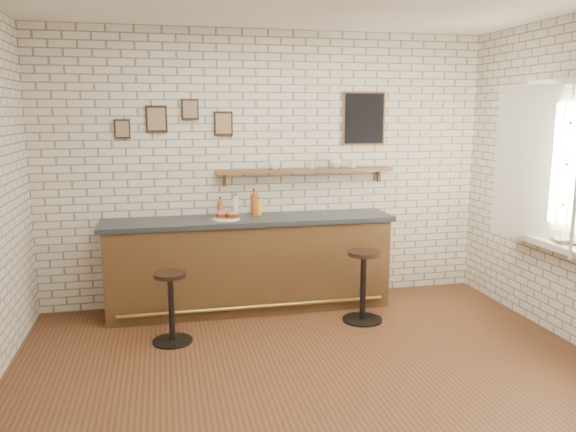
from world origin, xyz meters
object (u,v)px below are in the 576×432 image
at_px(shelf_cup_a, 274,165).
at_px(condiment_bottle_yellow, 259,207).
at_px(sandwich_plate, 226,219).
at_px(bitters_bottle_brown, 220,209).
at_px(bitters_bottle_white, 236,207).
at_px(bitters_bottle_amber, 254,204).
at_px(shelf_cup_b, 312,165).
at_px(bar_stool_right, 363,284).
at_px(ciabatta_sandwich, 227,215).
at_px(shelf_cup_c, 336,163).
at_px(book_lower, 556,241).
at_px(bar_counter, 250,263).
at_px(shelf_cup_d, 353,164).
at_px(book_upper, 554,239).
at_px(bar_stool_left, 171,305).

bearing_deg(shelf_cup_a, condiment_bottle_yellow, 174.92).
relative_size(sandwich_plate, bitters_bottle_brown, 1.32).
distance_m(bitters_bottle_white, bitters_bottle_amber, 0.20).
bearing_deg(shelf_cup_b, bar_stool_right, -132.60).
height_order(sandwich_plate, bitters_bottle_amber, bitters_bottle_amber).
bearing_deg(ciabatta_sandwich, sandwich_plate, 180.00).
relative_size(condiment_bottle_yellow, shelf_cup_c, 1.45).
bearing_deg(sandwich_plate, book_lower, -25.39).
bearing_deg(bar_stool_right, bitters_bottle_white, 146.98).
distance_m(bar_counter, shelf_cup_b, 1.29).
xyz_separation_m(ciabatta_sandwich, book_lower, (2.89, -1.38, -0.12)).
xyz_separation_m(bar_counter, shelf_cup_d, (1.22, 0.20, 1.04)).
distance_m(bar_counter, bar_stool_right, 1.25).
distance_m(bitters_bottle_brown, book_lower, 3.35).
bearing_deg(ciabatta_sandwich, book_upper, -24.99).
height_order(bar_stool_right, shelf_cup_d, shelf_cup_d).
height_order(bitters_bottle_amber, shelf_cup_c, shelf_cup_c).
height_order(bitters_bottle_brown, shelf_cup_a, shelf_cup_a).
xyz_separation_m(condiment_bottle_yellow, shelf_cup_c, (0.89, 0.06, 0.46)).
relative_size(bitters_bottle_amber, shelf_cup_d, 2.88).
relative_size(bitters_bottle_white, shelf_cup_c, 1.76).
xyz_separation_m(bitters_bottle_white, shelf_cup_a, (0.44, 0.06, 0.44)).
height_order(bar_stool_left, shelf_cup_b, shelf_cup_b).
distance_m(shelf_cup_c, book_upper, 2.36).
xyz_separation_m(ciabatta_sandwich, shelf_cup_a, (0.55, 0.25, 0.48)).
xyz_separation_m(ciabatta_sandwich, shelf_cup_c, (1.27, 0.25, 0.49)).
height_order(bar_counter, bitters_bottle_amber, bitters_bottle_amber).
bearing_deg(bitters_bottle_white, bitters_bottle_amber, 0.00).
bearing_deg(shelf_cup_b, condiment_bottle_yellow, 120.84).
distance_m(bar_counter, condiment_bottle_yellow, 0.62).
xyz_separation_m(condiment_bottle_yellow, shelf_cup_b, (0.61, 0.06, 0.45)).
bearing_deg(book_lower, sandwich_plate, 161.61).
distance_m(bitters_bottle_brown, book_upper, 3.33).
bearing_deg(bitters_bottle_brown, sandwich_plate, -77.71).
xyz_separation_m(ciabatta_sandwich, shelf_cup_b, (0.98, 0.25, 0.48)).
bearing_deg(book_lower, shelf_cup_c, 141.94).
bearing_deg(bar_counter, condiment_bottle_yellow, 48.31).
bearing_deg(shelf_cup_a, ciabatta_sandwich, -177.32).
distance_m(sandwich_plate, shelf_cup_b, 1.15).
relative_size(sandwich_plate, bitters_bottle_amber, 0.97).
distance_m(bitters_bottle_amber, shelf_cup_b, 0.78).
relative_size(bitters_bottle_brown, shelf_cup_d, 2.11).
relative_size(shelf_cup_c, book_lower, 0.56).
height_order(condiment_bottle_yellow, shelf_cup_a, shelf_cup_a).
bearing_deg(shelf_cup_c, bitters_bottle_brown, 112.83).
distance_m(bar_stool_right, shelf_cup_d, 1.43).
relative_size(bitters_bottle_amber, shelf_cup_b, 3.28).
height_order(bitters_bottle_white, condiment_bottle_yellow, bitters_bottle_white).
distance_m(condiment_bottle_yellow, bar_stool_left, 1.53).
bearing_deg(shelf_cup_a, bar_counter, -169.13).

